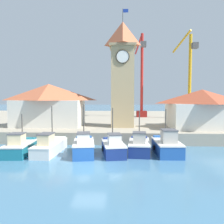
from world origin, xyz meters
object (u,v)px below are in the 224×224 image
Objects in this scene: fishing_boat_mid_right at (167,145)px; port_crane_far at (142,85)px; clock_tower at (123,71)px; fishing_boat_left_outer at (50,146)px; fishing_boat_far_left at (20,147)px; warehouse_left at (49,104)px; fishing_boat_center at (139,146)px; port_crane_near at (189,87)px; fishing_boat_left_inner at (84,146)px; fishing_boat_mid_left at (113,147)px; warehouse_right at (202,108)px.

port_crane_far is (-0.27, 24.08, 7.00)m from fishing_boat_mid_right.
fishing_boat_left_outer is at bearing -126.42° from clock_tower.
warehouse_left reaches higher than fishing_boat_far_left.
fishing_boat_center is 0.29× the size of clock_tower.
fishing_boat_left_inner is at bearing -126.03° from port_crane_near.
fishing_boat_mid_right is at bearing -3.01° from fishing_boat_center.
port_crane_near is (13.10, 21.48, 6.45)m from fishing_boat_mid_left.
clock_tower reaches higher than fishing_boat_left_inner.
fishing_boat_left_inner is 0.28× the size of port_crane_far.
port_crane_near reaches higher than fishing_boat_left_outer.
fishing_boat_center is 0.52× the size of warehouse_right.
fishing_boat_mid_left is 14.28m from warehouse_right.
fishing_boat_left_outer is at bearing 172.85° from fishing_boat_left_inner.
warehouse_right is at bearing 38.54° from fishing_boat_mid_left.
fishing_boat_left_outer is (2.51, 0.60, -0.03)m from fishing_boat_far_left.
fishing_boat_far_left is 0.28× the size of clock_tower.
fishing_boat_mid_right is at bearing -32.91° from warehouse_left.
warehouse_left is (-6.46, 9.78, 3.49)m from fishing_boat_left_inner.
warehouse_right is 17.55m from port_crane_far.
fishing_boat_far_left is at bearing -134.57° from port_crane_near.
fishing_boat_far_left is 0.93× the size of fishing_boat_mid_right.
fishing_boat_mid_right is 10.59m from warehouse_right.
fishing_boat_center is at bearing -95.36° from port_crane_far.
fishing_boat_mid_right is 0.54× the size of warehouse_right.
warehouse_right is at bearing 43.35° from fishing_boat_center.
fishing_boat_mid_right is at bearing 3.81° from fishing_boat_far_left.
fishing_boat_mid_left is 0.53× the size of warehouse_right.
fishing_boat_mid_left is at bearing -95.06° from clock_tower.
fishing_boat_center is at bearing 176.99° from fishing_boat_mid_right.
fishing_boat_center is at bearing -117.22° from port_crane_near.
port_crane_far reaches higher than warehouse_left.
fishing_boat_far_left is 5.77m from fishing_boat_left_inner.
warehouse_right is 0.52× the size of port_crane_near.
fishing_boat_mid_left is 25.97m from port_crane_near.
clock_tower reaches higher than fishing_boat_left_outer.
port_crane_far reaches higher than fishing_boat_left_outer.
fishing_boat_left_outer reaches higher than fishing_boat_mid_right.
fishing_boat_mid_right is at bearing -65.34° from clock_tower.
fishing_boat_left_inner is 16.50m from warehouse_right.
warehouse_right reaches higher than fishing_boat_mid_right.
fishing_boat_far_left is 31.35m from port_crane_near.
fishing_boat_left_inner is 0.28× the size of port_crane_near.
fishing_boat_left_inner is at bearing -170.60° from fishing_boat_center.
port_crane_far is at bearing 111.53° from warehouse_right.
clock_tower is at bearing 84.94° from fishing_boat_mid_left.
fishing_boat_left_outer is at bearing 13.35° from fishing_boat_far_left.
fishing_boat_left_outer is 0.32× the size of port_crane_near.
fishing_boat_mid_left is at bearing 2.58° from fishing_boat_far_left.
warehouse_left is 0.57× the size of port_crane_near.
fishing_boat_left_outer is 0.31× the size of port_crane_far.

